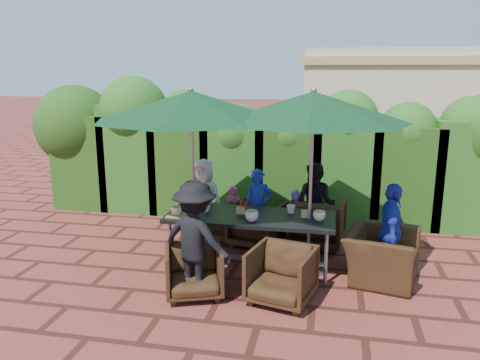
% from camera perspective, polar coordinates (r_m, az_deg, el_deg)
% --- Properties ---
extents(ground, '(80.00, 80.00, 0.00)m').
position_cam_1_polar(ground, '(6.77, -0.27, -9.95)').
color(ground, maroon).
rests_on(ground, ground).
extents(dining_table, '(2.27, 0.90, 0.75)m').
position_cam_1_polar(dining_table, '(6.38, 1.30, -4.95)').
color(dining_table, black).
rests_on(dining_table, ground).
extents(umbrella_left, '(2.59, 2.59, 2.46)m').
position_cam_1_polar(umbrella_left, '(6.20, -5.97, 8.98)').
color(umbrella_left, gray).
rests_on(umbrella_left, ground).
extents(umbrella_right, '(2.45, 2.45, 2.46)m').
position_cam_1_polar(umbrella_right, '(6.00, 8.92, 8.75)').
color(umbrella_right, gray).
rests_on(umbrella_right, ground).
extents(chair_far_left, '(0.70, 0.66, 0.71)m').
position_cam_1_polar(chair_far_left, '(7.63, -3.45, -4.43)').
color(chair_far_left, black).
rests_on(chair_far_left, ground).
extents(chair_far_mid, '(0.91, 0.87, 0.76)m').
position_cam_1_polar(chair_far_mid, '(7.26, 2.14, -5.12)').
color(chair_far_mid, black).
rests_on(chair_far_mid, ground).
extents(chair_far_right, '(0.90, 0.85, 0.82)m').
position_cam_1_polar(chair_far_right, '(7.37, 9.43, -4.77)').
color(chair_far_right, black).
rests_on(chair_far_right, ground).
extents(chair_near_left, '(0.84, 0.81, 0.69)m').
position_cam_1_polar(chair_near_left, '(5.74, -5.65, -10.66)').
color(chair_near_left, black).
rests_on(chair_near_left, ground).
extents(chair_near_right, '(0.84, 0.81, 0.73)m').
position_cam_1_polar(chair_near_right, '(5.58, 5.09, -11.16)').
color(chair_near_right, black).
rests_on(chair_near_right, ground).
extents(chair_end_right, '(0.86, 1.11, 0.86)m').
position_cam_1_polar(chair_end_right, '(6.37, 16.88, -7.88)').
color(chair_end_right, black).
rests_on(chair_end_right, ground).
extents(adult_far_left, '(0.70, 0.48, 1.31)m').
position_cam_1_polar(adult_far_left, '(7.51, -4.46, -2.35)').
color(adult_far_left, silver).
rests_on(adult_far_left, ground).
extents(adult_far_mid, '(0.50, 0.44, 1.18)m').
position_cam_1_polar(adult_far_mid, '(7.34, 2.24, -3.22)').
color(adult_far_mid, '#1F32AD').
rests_on(adult_far_mid, ground).
extents(adult_far_right, '(0.71, 0.54, 1.30)m').
position_cam_1_polar(adult_far_right, '(7.28, 9.21, -3.01)').
color(adult_far_right, black).
rests_on(adult_far_right, ground).
extents(adult_near_left, '(0.99, 0.66, 1.42)m').
position_cam_1_polar(adult_near_left, '(5.61, -5.46, -7.23)').
color(adult_near_left, black).
rests_on(adult_near_left, ground).
extents(adult_end_right, '(0.39, 0.76, 1.28)m').
position_cam_1_polar(adult_end_right, '(6.34, 17.89, -6.06)').
color(adult_end_right, '#1F32AD').
rests_on(adult_end_right, ground).
extents(child_left, '(0.34, 0.29, 0.85)m').
position_cam_1_polar(child_left, '(7.59, -0.85, -3.94)').
color(child_left, '#CC4874').
rests_on(child_left, ground).
extents(child_right, '(0.37, 0.33, 0.88)m').
position_cam_1_polar(child_right, '(7.30, 6.72, -4.62)').
color(child_right, '#7F4699').
rests_on(child_right, ground).
extents(pedestrian_a, '(1.83, 0.77, 1.91)m').
position_cam_1_polar(pedestrian_a, '(10.40, 11.74, 3.44)').
color(pedestrian_a, '#238027').
rests_on(pedestrian_a, ground).
extents(pedestrian_b, '(0.94, 0.66, 1.80)m').
position_cam_1_polar(pedestrian_b, '(10.78, 17.38, 3.14)').
color(pedestrian_b, '#CC4874').
rests_on(pedestrian_b, ground).
extents(pedestrian_c, '(1.24, 1.02, 1.78)m').
position_cam_1_polar(pedestrian_c, '(10.95, 23.52, 2.73)').
color(pedestrian_c, '#9B9CA3').
rests_on(pedestrian_c, ground).
extents(cup_a, '(0.15, 0.15, 0.12)m').
position_cam_1_polar(cup_a, '(6.39, -7.71, -3.75)').
color(cup_a, beige).
rests_on(cup_a, dining_table).
extents(cup_b, '(0.14, 0.14, 0.13)m').
position_cam_1_polar(cup_b, '(6.53, -4.16, -3.26)').
color(cup_b, beige).
rests_on(cup_b, dining_table).
extents(cup_c, '(0.18, 0.18, 0.14)m').
position_cam_1_polar(cup_c, '(6.09, 1.44, -4.40)').
color(cup_c, beige).
rests_on(cup_c, dining_table).
extents(cup_d, '(0.12, 0.12, 0.12)m').
position_cam_1_polar(cup_d, '(6.46, 6.23, -3.56)').
color(cup_d, beige).
rests_on(cup_d, dining_table).
extents(cup_e, '(0.16, 0.16, 0.13)m').
position_cam_1_polar(cup_e, '(6.20, 9.63, -4.32)').
color(cup_e, beige).
rests_on(cup_e, dining_table).
extents(ketchup_bottle, '(0.04, 0.04, 0.17)m').
position_cam_1_polar(ketchup_bottle, '(6.43, 0.20, -3.31)').
color(ketchup_bottle, '#B20C0A').
rests_on(ketchup_bottle, dining_table).
extents(sauce_bottle, '(0.04, 0.04, 0.17)m').
position_cam_1_polar(sauce_bottle, '(6.38, 0.71, -3.43)').
color(sauce_bottle, '#4C230C').
rests_on(sauce_bottle, dining_table).
extents(serving_tray, '(0.35, 0.25, 0.02)m').
position_cam_1_polar(serving_tray, '(6.36, -7.24, -4.32)').
color(serving_tray, '#9C6D4B').
rests_on(serving_tray, dining_table).
extents(number_block_left, '(0.12, 0.06, 0.10)m').
position_cam_1_polar(number_block_left, '(6.39, 0.10, -3.73)').
color(number_block_left, tan).
rests_on(number_block_left, dining_table).
extents(number_block_right, '(0.12, 0.06, 0.10)m').
position_cam_1_polar(number_block_right, '(6.30, 8.04, -4.11)').
color(number_block_right, tan).
rests_on(number_block_right, dining_table).
extents(hedge_wall, '(9.10, 1.60, 2.58)m').
position_cam_1_polar(hedge_wall, '(8.66, 1.26, 4.16)').
color(hedge_wall, '#1E3C10').
rests_on(hedge_wall, ground).
extents(building, '(6.20, 3.08, 3.20)m').
position_cam_1_polar(building, '(13.32, 21.23, 7.73)').
color(building, beige).
rests_on(building, ground).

